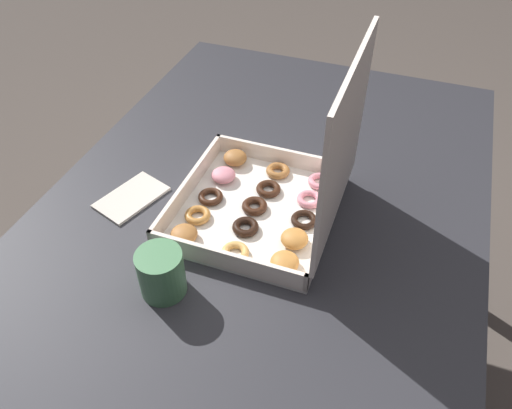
{
  "coord_description": "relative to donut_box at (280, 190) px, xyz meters",
  "views": [
    {
      "loc": [
        0.74,
        0.24,
        1.4
      ],
      "look_at": [
        0.07,
        -0.01,
        0.73
      ],
      "focal_mm": 35.0,
      "sensor_mm": 36.0,
      "label": 1
    }
  ],
  "objects": [
    {
      "name": "paper_napkin",
      "position": [
        0.05,
        -0.3,
        -0.07
      ],
      "size": [
        0.16,
        0.13,
        0.01
      ],
      "color": "silver",
      "rests_on": "dining_table"
    },
    {
      "name": "coffee_mug",
      "position": [
        0.23,
        -0.13,
        -0.03
      ],
      "size": [
        0.08,
        0.08,
        0.09
      ],
      "color": "#4C8456",
      "rests_on": "dining_table"
    },
    {
      "name": "donut_box",
      "position": [
        0.0,
        0.0,
        0.0
      ],
      "size": [
        0.32,
        0.31,
        0.35
      ],
      "color": "silver",
      "rests_on": "dining_table"
    },
    {
      "name": "dining_table",
      "position": [
        -0.07,
        -0.04,
        -0.17
      ],
      "size": [
        1.18,
        0.87,
        0.71
      ],
      "color": "#2D2D33",
      "rests_on": "ground_plane"
    },
    {
      "name": "ground_plane",
      "position": [
        -0.07,
        -0.04,
        -0.79
      ],
      "size": [
        8.0,
        8.0,
        0.0
      ],
      "primitive_type": "plane",
      "color": "#564C44"
    }
  ]
}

